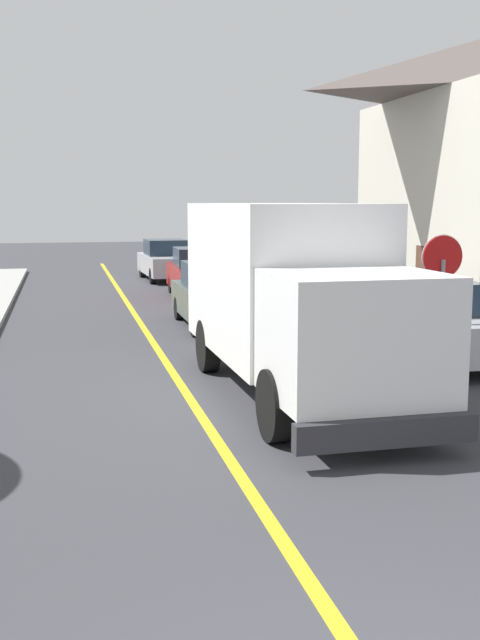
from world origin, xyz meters
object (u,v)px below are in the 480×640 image
(box_truck, at_px, (293,290))
(stop_sign, at_px, (442,279))
(parked_car_far, at_px, (166,261))
(parked_van_across, at_px, (428,323))
(parked_car_mid, at_px, (200,274))
(parked_car_near, at_px, (217,296))

(box_truck, distance_m, stop_sign, 2.94)
(parked_car_far, bearing_deg, stop_sign, -82.60)
(box_truck, relative_size, stop_sign, 2.73)
(parked_van_across, bearing_deg, parked_car_mid, 102.73)
(parked_car_mid, bearing_deg, stop_sign, -80.81)
(parked_car_near, distance_m, stop_sign, 7.50)
(parked_car_mid, bearing_deg, parked_van_across, -77.27)
(parked_car_near, height_order, stop_sign, stop_sign)
(parked_car_near, xyz_separation_m, stop_sign, (2.79, -6.88, 1.06))
(box_truck, xyz_separation_m, parked_car_far, (0.42, 19.58, -0.97))
(box_truck, bearing_deg, parked_car_mid, 86.70)
(parked_car_far, xyz_separation_m, stop_sign, (2.50, -19.22, 1.06))
(parked_van_across, xyz_separation_m, stop_sign, (-0.51, -1.51, 1.06))
(box_truck, distance_m, parked_van_across, 4.02)
(parked_van_across, bearing_deg, parked_car_far, 99.62)
(box_truck, height_order, parked_van_across, box_truck)
(box_truck, bearing_deg, parked_car_far, 88.76)
(parked_van_across, relative_size, stop_sign, 1.69)
(parked_car_mid, xyz_separation_m, stop_sign, (2.14, -13.21, 1.06))
(stop_sign, bearing_deg, parked_car_far, 97.40)
(parked_car_near, xyz_separation_m, parked_car_mid, (0.66, 6.33, 0.00))
(parked_car_mid, distance_m, parked_van_across, 12.00)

